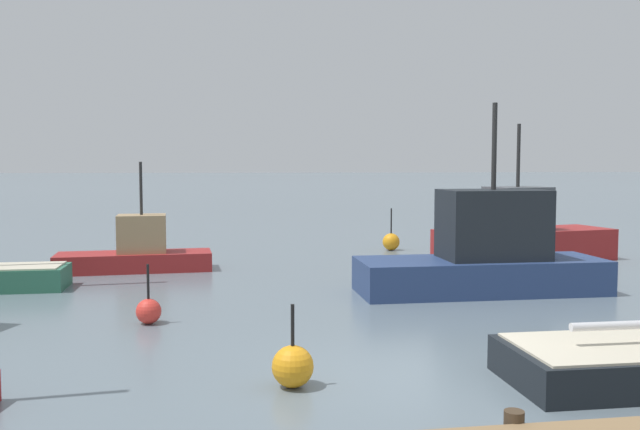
# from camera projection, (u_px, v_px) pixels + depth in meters

# --- Properties ---
(ground_plane) EXTENTS (600.00, 600.00, 0.00)m
(ground_plane) POSITION_uv_depth(u_px,v_px,m) (422.00, 375.00, 11.53)
(ground_plane) COLOR slate
(fishing_boat_0) EXTENTS (5.16, 1.92, 3.67)m
(fishing_boat_0) POSITION_uv_depth(u_px,v_px,m) (137.00, 252.00, 22.88)
(fishing_boat_0) COLOR maroon
(fishing_boat_0) RESTS_ON ground_plane
(fishing_boat_1) EXTENTS (6.92, 3.37, 5.07)m
(fishing_boat_1) POSITION_uv_depth(u_px,v_px,m) (522.00, 236.00, 25.39)
(fishing_boat_1) COLOR maroon
(fishing_boat_1) RESTS_ON ground_plane
(fishing_boat_2) EXTENTS (6.86, 2.39, 5.27)m
(fishing_boat_2) POSITION_uv_depth(u_px,v_px,m) (485.00, 256.00, 18.98)
(fishing_boat_2) COLOR navy
(fishing_boat_2) RESTS_ON ground_plane
(channel_buoy_0) EXTENTS (0.71, 0.71, 1.75)m
(channel_buoy_0) POSITION_uv_depth(u_px,v_px,m) (391.00, 242.00, 28.40)
(channel_buoy_0) COLOR orange
(channel_buoy_0) RESTS_ON ground_plane
(channel_buoy_1) EXTENTS (0.57, 0.57, 1.35)m
(channel_buoy_1) POSITION_uv_depth(u_px,v_px,m) (149.00, 311.00, 15.27)
(channel_buoy_1) COLOR red
(channel_buoy_1) RESTS_ON ground_plane
(channel_buoy_2) EXTENTS (0.68, 0.68, 1.35)m
(channel_buoy_2) POSITION_uv_depth(u_px,v_px,m) (293.00, 366.00, 10.90)
(channel_buoy_2) COLOR orange
(channel_buoy_2) RESTS_ON ground_plane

